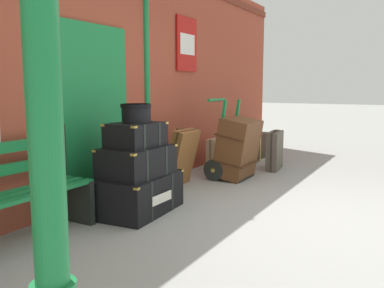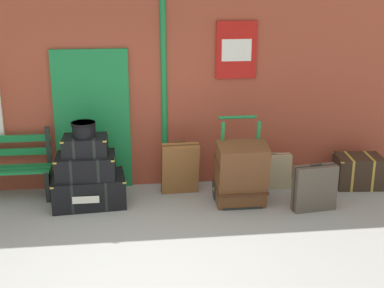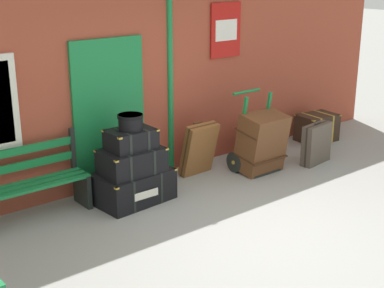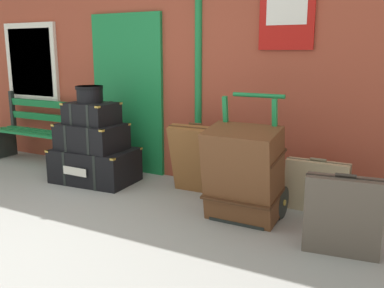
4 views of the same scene
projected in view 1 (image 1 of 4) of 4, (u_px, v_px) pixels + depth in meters
The scene contains 14 objects.
ground_plane at pixel (312, 223), 4.25m from camera, with size 60.00×60.00×0.00m, color gray.
brick_facade at pixel (111, 70), 5.27m from camera, with size 10.40×0.35×3.20m.
lamp_post at pixel (48, 171), 1.63m from camera, with size 0.28×0.28×2.81m.
platform_bench at pixel (8, 196), 3.58m from camera, with size 1.60×0.43×1.01m.
steamer_trunk_base at pixel (138, 194), 4.59m from camera, with size 1.06×0.73×0.43m.
steamer_trunk_middle at pixel (137, 161), 4.51m from camera, with size 0.81×0.55×0.33m.
steamer_trunk_top at pixel (136, 135), 4.48m from camera, with size 0.62×0.46×0.27m.
round_hatbox at pixel (136, 112), 4.44m from camera, with size 0.33×0.33×0.21m.
porters_trolley at pixel (227, 160), 6.34m from camera, with size 0.71×0.56×1.21m.
large_brown_trunk at pixel (238, 148), 6.23m from camera, with size 0.70×0.57×0.94m.
suitcase_brown at pixel (182, 157), 5.79m from camera, with size 0.56×0.36×0.82m.
suitcase_cream at pixel (275, 150), 6.96m from camera, with size 0.62×0.26×0.68m.
suitcase_tan at pixel (219, 153), 7.04m from camera, with size 0.64×0.16×0.57m.
corner_trunk at pixel (253, 145), 8.16m from camera, with size 0.73×0.55×0.49m.
Camera 1 is at (-4.17, -0.95, 1.39)m, focal length 38.66 mm.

